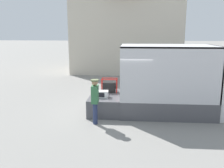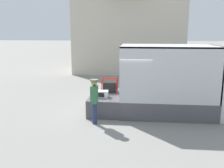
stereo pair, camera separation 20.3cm
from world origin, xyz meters
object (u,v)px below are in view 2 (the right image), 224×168
microwave (102,94)px  worker_person (94,97)px  portable_generator (110,87)px  box_truck (208,93)px

microwave → worker_person: worker_person is taller
microwave → portable_generator: size_ratio=0.66×
microwave → worker_person: bearing=-96.6°
worker_person → microwave: bearing=83.4°
box_truck → microwave: (-4.49, -0.38, -0.07)m
box_truck → worker_person: size_ratio=3.52×
box_truck → worker_person: box_truck is taller
box_truck → microwave: 4.50m
portable_generator → worker_person: worker_person is taller
portable_generator → microwave: bearing=-104.3°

